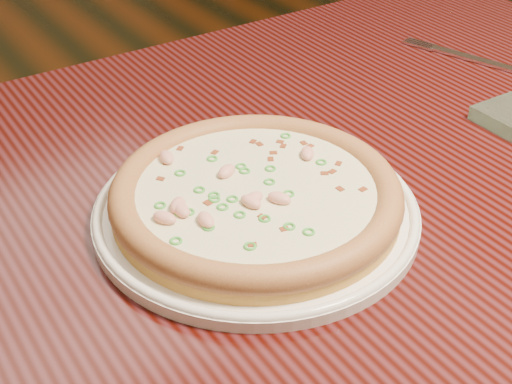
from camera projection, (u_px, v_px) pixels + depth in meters
hero_table at (316, 229)px, 0.87m from camera, size 1.20×0.80×0.75m
plate at (256, 209)px, 0.72m from camera, size 0.33×0.33×0.02m
pizza at (256, 194)px, 0.71m from camera, size 0.29×0.29×0.03m
fork at (462, 56)px, 1.05m from camera, size 0.07×0.17×0.00m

